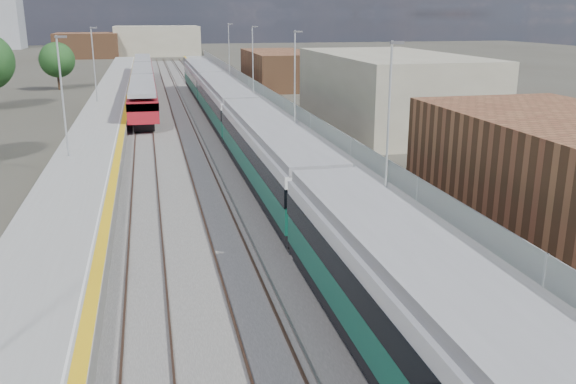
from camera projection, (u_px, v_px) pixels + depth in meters
name	position (u px, v px, depth m)	size (l,w,h in m)	color
ground	(205.00, 124.00, 56.38)	(320.00, 320.00, 0.00)	#47443A
ballast_bed	(179.00, 120.00, 58.23)	(10.50, 155.00, 0.06)	#565451
tracks	(184.00, 116.00, 59.90)	(8.96, 160.00, 0.17)	#4C3323
platform_right	(257.00, 112.00, 59.69)	(4.70, 155.00, 8.52)	slate
platform_left	(105.00, 117.00, 56.63)	(4.30, 155.00, 8.52)	slate
buildings	(81.00, 10.00, 132.39)	(72.00, 185.50, 40.00)	brown
green_train	(243.00, 122.00, 43.58)	(3.02, 83.88, 3.32)	black
red_train	(143.00, 79.00, 75.25)	(2.66, 54.09, 3.36)	black
tree_c	(57.00, 60.00, 80.44)	(4.61, 4.61, 6.24)	#382619
tree_d	(401.00, 70.00, 67.67)	(4.43, 4.43, 6.00)	#382619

